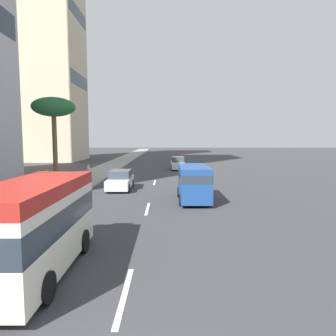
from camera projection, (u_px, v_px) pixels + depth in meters
ground_plane at (157, 175)px, 35.00m from camera, size 198.00×198.00×0.00m
sidewalk_right at (94, 175)px, 34.96m from camera, size 162.00×3.98×0.15m
lane_stripe_near at (125, 295)px, 8.32m from camera, size 3.20×0.16×0.01m
lane_stripe_mid at (148, 209)px, 18.41m from camera, size 3.20×0.16×0.01m
lane_stripe_far at (155, 182)px, 29.22m from camera, size 3.20×0.16×0.01m
car_lead at (120, 180)px, 25.38m from camera, size 4.45×1.86×1.56m
car_second at (178, 163)px, 41.29m from camera, size 4.64×1.81×1.72m
van_third at (194, 181)px, 20.56m from camera, size 4.82×2.06×2.36m
minibus_fourth at (34, 224)px, 9.49m from camera, size 6.14×2.26×2.88m
pedestrian_near_lamp at (89, 172)px, 29.64m from camera, size 0.39×0.37×1.55m
pedestrian_mid_block at (47, 180)px, 22.87m from camera, size 0.35×0.39×1.72m
palm_tree at (54, 109)px, 25.89m from camera, size 3.57×3.57×7.46m
office_tower_far at (41, 25)px, 55.64m from camera, size 11.69×13.35×48.98m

